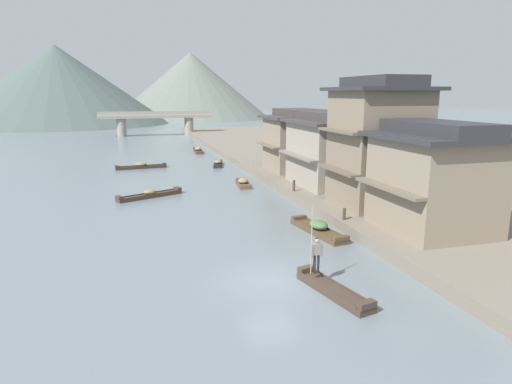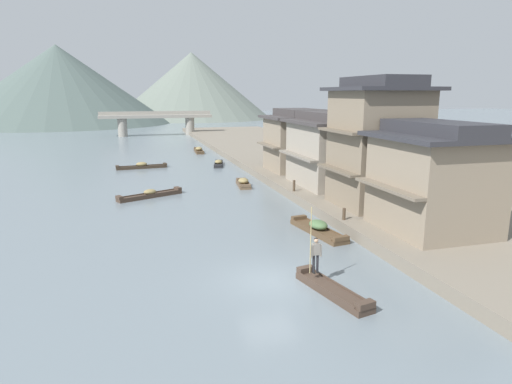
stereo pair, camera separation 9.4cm
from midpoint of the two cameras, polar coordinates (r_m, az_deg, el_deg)
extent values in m
plane|color=slate|center=(20.63, 1.71, -11.21)|extent=(400.00, 400.00, 0.00)
cube|color=slate|center=(53.05, 7.56, 3.74)|extent=(18.00, 110.00, 0.68)
cube|color=#423328|center=(19.49, 9.75, -12.42)|extent=(1.76, 4.38, 0.28)
cube|color=#423328|center=(18.02, 13.81, -13.83)|extent=(0.84, 0.52, 0.25)
cube|color=#423328|center=(20.85, 6.35, -9.81)|extent=(0.84, 0.52, 0.25)
cube|color=#423328|center=(19.65, 10.70, -11.67)|extent=(0.88, 3.72, 0.08)
cube|color=#423328|center=(19.19, 8.82, -12.20)|extent=(0.88, 3.72, 0.08)
cube|color=black|center=(20.24, 7.85, -10.09)|extent=(0.10, 0.22, 0.05)
cylinder|color=#232328|center=(20.11, 7.84, -8.96)|extent=(0.11, 0.11, 0.78)
cube|color=black|center=(20.17, 7.38, -10.16)|extent=(0.10, 0.22, 0.05)
cylinder|color=#232328|center=(20.05, 7.37, -9.02)|extent=(0.11, 0.11, 0.78)
cube|color=gray|center=(19.85, 7.66, -7.24)|extent=(0.32, 0.20, 0.52)
cylinder|color=gray|center=(19.91, 8.28, -7.42)|extent=(0.08, 0.08, 0.56)
cylinder|color=gray|center=(19.75, 7.16, -7.55)|extent=(0.08, 0.08, 0.56)
sphere|color=tan|center=(19.72, 7.69, -6.15)|extent=(0.20, 0.20, 0.20)
sphere|color=black|center=(19.73, 7.68, -6.08)|extent=(0.18, 0.18, 0.18)
cylinder|color=tan|center=(19.51, 7.00, -6.19)|extent=(0.04, 0.04, 3.00)
cube|color=#423328|center=(37.37, -13.51, -0.49)|extent=(5.37, 3.06, 0.27)
cube|color=#423328|center=(36.23, -17.18, -0.70)|extent=(0.64, 0.83, 0.24)
cube|color=#423328|center=(38.55, -10.09, 0.44)|extent=(0.64, 0.83, 0.24)
cube|color=#423328|center=(37.01, -13.25, -0.33)|extent=(4.60, 2.17, 0.08)
cube|color=#423328|center=(37.66, -13.78, -0.13)|extent=(4.60, 2.17, 0.08)
ellipsoid|color=olive|center=(37.30, -13.53, 0.02)|extent=(1.27, 1.12, 0.41)
cube|color=brown|center=(27.39, 7.89, -4.98)|extent=(1.81, 5.09, 0.26)
cube|color=brown|center=(29.24, 5.45, -3.28)|extent=(1.04, 0.50, 0.23)
cube|color=brown|center=(25.47, 10.72, -5.84)|extent=(1.04, 0.50, 0.23)
cube|color=brown|center=(27.08, 6.97, -4.78)|extent=(0.72, 4.45, 0.08)
cube|color=brown|center=(27.61, 8.80, -4.49)|extent=(0.72, 4.45, 0.08)
ellipsoid|color=#4C6B42|center=(27.28, 7.91, -4.16)|extent=(1.19, 1.52, 0.55)
cube|color=brown|center=(40.93, -1.73, 0.94)|extent=(1.44, 3.58, 0.24)
cube|color=brown|center=(42.44, -2.01, 1.66)|extent=(0.95, 0.47, 0.21)
cube|color=brown|center=(39.34, -1.43, 0.81)|extent=(0.95, 0.47, 0.21)
cube|color=brown|center=(40.84, -2.39, 1.14)|extent=(0.45, 2.97, 0.08)
cube|color=brown|center=(40.96, -1.08, 1.18)|extent=(0.45, 2.97, 0.08)
ellipsoid|color=olive|center=(40.86, -1.73, 1.45)|extent=(1.07, 1.39, 0.50)
cube|color=#232326|center=(52.76, -4.93, 3.50)|extent=(1.87, 4.13, 0.22)
cube|color=#232326|center=(54.56, -4.88, 4.02)|extent=(0.93, 0.55, 0.20)
cube|color=#232326|center=(50.90, -5.01, 3.41)|extent=(0.93, 0.55, 0.20)
cube|color=#232326|center=(52.76, -5.42, 3.66)|extent=(0.88, 3.44, 0.08)
cube|color=#232326|center=(52.72, -4.45, 3.67)|extent=(0.88, 3.44, 0.08)
ellipsoid|color=olive|center=(52.71, -4.94, 3.88)|extent=(1.13, 1.39, 0.48)
cube|color=#33281E|center=(52.31, -14.54, 3.08)|extent=(5.66, 1.49, 0.24)
cube|color=#33281E|center=(52.03, -17.45, 3.11)|extent=(0.44, 0.90, 0.22)
cube|color=#33281E|center=(52.65, -11.70, 3.53)|extent=(0.44, 0.90, 0.22)
cube|color=#33281E|center=(51.85, -14.49, 3.18)|extent=(5.08, 0.55, 0.08)
cube|color=#33281E|center=(52.72, -14.61, 3.32)|extent=(5.08, 0.55, 0.08)
ellipsoid|color=olive|center=(52.25, -14.56, 3.47)|extent=(1.30, 0.98, 0.48)
cube|color=brown|center=(65.39, -7.45, 5.18)|extent=(1.37, 5.08, 0.25)
cube|color=brown|center=(67.70, -7.65, 5.62)|extent=(0.99, 0.42, 0.23)
cube|color=brown|center=(63.03, -7.25, 5.14)|extent=(0.99, 0.42, 0.23)
cube|color=brown|center=(65.33, -7.90, 5.31)|extent=(0.35, 4.52, 0.08)
cube|color=brown|center=(65.42, -7.02, 5.34)|extent=(0.35, 4.52, 0.08)
ellipsoid|color=olive|center=(65.34, -7.46, 5.52)|extent=(1.05, 1.41, 0.53)
cube|color=gray|center=(26.84, 21.69, 0.84)|extent=(5.18, 5.87, 5.20)
cube|color=#6E6151|center=(25.16, 16.38, 0.49)|extent=(0.70, 5.87, 0.16)
cube|color=#2D2D33|center=(26.47, 22.16, 6.61)|extent=(6.08, 6.77, 0.24)
cube|color=#2D2D33|center=(26.44, 22.25, 7.62)|extent=(3.11, 6.77, 0.70)
cube|color=#7F705B|center=(31.61, 15.22, 5.31)|extent=(5.27, 5.09, 7.80)
cube|color=brown|center=(30.36, 10.25, 2.78)|extent=(0.70, 5.09, 0.16)
cube|color=brown|center=(30.04, 10.44, 7.68)|extent=(0.70, 5.09, 0.16)
cube|color=#2D2D33|center=(31.39, 15.64, 12.60)|extent=(6.17, 5.99, 0.24)
cube|color=#2D2D33|center=(31.40, 15.69, 13.46)|extent=(3.16, 5.99, 0.70)
cube|color=gray|center=(38.12, 9.00, 4.77)|extent=(4.75, 7.22, 5.20)
cube|color=gray|center=(37.04, 5.17, 4.65)|extent=(0.70, 7.22, 0.16)
cube|color=#3D3838|center=(37.86, 9.14, 8.85)|extent=(5.65, 8.12, 0.24)
cube|color=#3D3838|center=(37.83, 9.16, 9.56)|extent=(2.85, 8.12, 0.70)
cube|color=gray|center=(45.58, 5.39, 6.11)|extent=(5.87, 5.55, 5.20)
cube|color=#6E6151|center=(44.48, 1.43, 6.00)|extent=(0.70, 5.55, 0.16)
cube|color=#3D3838|center=(45.36, 5.46, 9.52)|extent=(6.77, 6.45, 0.24)
cube|color=#3D3838|center=(45.34, 5.47, 10.11)|extent=(3.52, 6.45, 0.70)
cylinder|color=#473828|center=(27.96, 11.13, -2.78)|extent=(0.20, 0.20, 0.73)
cylinder|color=#473828|center=(35.59, 4.80, 0.82)|extent=(0.20, 0.20, 0.89)
cube|color=gray|center=(92.81, -12.78, 9.42)|extent=(22.22, 2.40, 0.60)
cylinder|color=gray|center=(92.75, -16.87, 7.90)|extent=(1.80, 1.80, 3.56)
cylinder|color=gray|center=(93.59, -8.61, 8.33)|extent=(1.80, 1.80, 3.56)
cube|color=gray|center=(93.78, -12.84, 9.84)|extent=(22.22, 0.30, 0.70)
cone|color=#4C5B56|center=(138.83, -24.10, 12.43)|extent=(60.64, 60.64, 21.56)
cone|color=slate|center=(157.84, -8.35, 13.32)|extent=(53.86, 53.86, 22.03)
camera|label=1|loc=(0.05, -90.08, -0.02)|focal=31.23mm
camera|label=2|loc=(0.05, 89.92, 0.02)|focal=31.23mm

